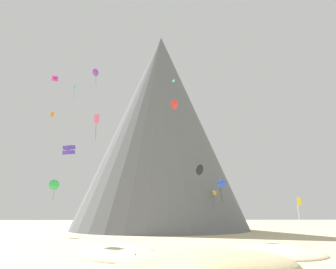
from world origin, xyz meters
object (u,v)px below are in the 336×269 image
kite_red_high (174,105)px  kite_yellow_low (299,206)px  bush_far_left (170,265)px  rock_massif (158,142)px  kite_indigo_mid (69,150)px  kite_violet_high (96,73)px  kite_orange_mid (52,114)px  kite_rainbow_mid (97,121)px  kite_blue_low (221,184)px  kite_black_low (200,170)px  bush_near_right (136,259)px  kite_magenta_high (55,79)px  kite_white_low (156,193)px  kite_teal_high (174,81)px  kite_cyan_high (74,89)px  kite_green_low (54,185)px  kite_gold_low (214,193)px

kite_red_high → kite_yellow_low: 37.33m
bush_far_left → rock_massif: size_ratio=0.02×
kite_indigo_mid → kite_violet_high: kite_violet_high is taller
kite_violet_high → kite_orange_mid: size_ratio=5.12×
kite_rainbow_mid → kite_blue_low: bearing=-108.9°
kite_rainbow_mid → kite_black_low: (20.36, 14.07, -6.68)m
kite_black_low → kite_violet_high: bearing=42.2°
bush_near_right → kite_rainbow_mid: bearing=110.9°
kite_magenta_high → kite_orange_mid: kite_magenta_high is taller
rock_massif → kite_indigo_mid: size_ratio=33.23×
kite_blue_low → kite_orange_mid: bearing=156.7°
kite_violet_high → kite_blue_low: (27.53, -14.44, -28.77)m
kite_indigo_mid → kite_white_low: size_ratio=0.70×
kite_indigo_mid → kite_blue_low: size_ratio=0.44×
bush_near_right → kite_white_low: 50.07m
kite_orange_mid → kite_blue_low: 33.13m
kite_rainbow_mid → kite_teal_high: 37.49m
kite_rainbow_mid → kite_black_low: kite_rainbow_mid is taller
bush_far_left → kite_black_low: bearing=76.9°
kite_cyan_high → kite_green_low: 22.13m
rock_massif → kite_cyan_high: 34.94m
kite_rainbow_mid → kite_gold_low: 35.77m
bush_far_left → kite_red_high: kite_red_high is taller
kite_cyan_high → kite_orange_mid: 20.50m
kite_white_low → kite_violet_high: bearing=-140.9°
kite_magenta_high → kite_teal_high: bearing=-5.6°
bush_far_left → kite_green_low: 51.38m
kite_magenta_high → kite_red_high: bearing=-29.6°
kite_indigo_mid → kite_gold_low: bearing=-103.5°
kite_orange_mid → kite_black_low: (27.10, 17.24, -6.77)m
kite_indigo_mid → kite_yellow_low: bearing=-154.5°
kite_red_high → kite_teal_high: size_ratio=2.60×
kite_gold_low → kite_black_low: bearing=-26.5°
kite_teal_high → kite_rainbow_mid: bearing=167.1°
kite_red_high → kite_yellow_low: kite_red_high is taller
kite_cyan_high → kite_blue_low: (30.90, -7.69, -21.54)m
kite_red_high → kite_violet_high: bearing=-146.8°
kite_violet_high → kite_black_low: bearing=-61.0°
kite_red_high → kite_gold_low: size_ratio=0.62×
bush_far_left → kite_gold_low: size_ratio=0.32×
bush_far_left → kite_orange_mid: 34.50m
kite_teal_high → kite_black_low: 30.02m
kite_red_high → kite_magenta_high: bearing=-133.0°
rock_massif → kite_indigo_mid: 52.23m
kite_teal_high → kite_orange_mid: bearing=160.6°
kite_cyan_high → kite_indigo_mid: bearing=16.1°
kite_gold_low → kite_red_high: bearing=-51.5°
kite_indigo_mid → kite_blue_low: bearing=-123.9°
rock_massif → kite_teal_high: (3.91, -14.66, 14.08)m
rock_massif → kite_rainbow_mid: bearing=-105.6°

